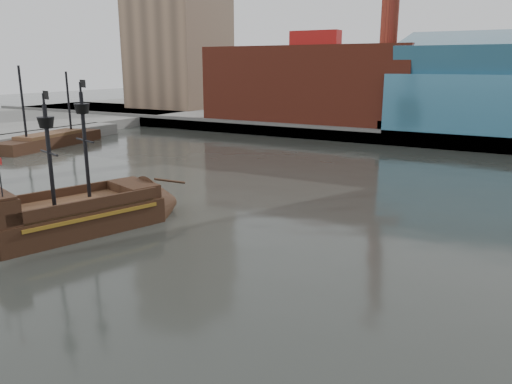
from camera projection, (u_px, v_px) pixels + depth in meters
The scene contains 7 objects.
ground at pixel (182, 282), 31.83m from camera, with size 400.00×400.00×0.00m, color #272924.
promenade_far at pixel (442, 123), 109.07m from camera, with size 220.00×60.00×2.00m, color slate.
seawall at pixel (411, 139), 84.15m from camera, with size 220.00×1.00×2.60m, color #4C4C49.
pier at pixel (19, 140), 84.63m from camera, with size 6.00×40.00×2.00m, color slate.
skyline at pixel (475, 4), 94.48m from camera, with size 149.00×45.00×62.00m.
pirate_ship at pixel (73, 218), 41.13m from camera, with size 10.31×18.41×13.21m.
docked_vessel at pixel (51, 141), 84.31m from camera, with size 7.75×21.04×13.99m.
Camera 1 is at (18.67, -23.22, 13.46)m, focal length 35.00 mm.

